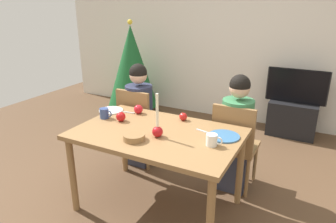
% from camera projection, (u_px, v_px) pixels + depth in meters
% --- Properties ---
extents(ground_plane, '(7.68, 7.68, 0.00)m').
position_uv_depth(ground_plane, '(158.00, 205.00, 2.87)').
color(ground_plane, brown).
extents(back_wall, '(6.40, 0.10, 2.60)m').
position_uv_depth(back_wall, '(242.00, 36.00, 4.59)').
color(back_wall, silver).
rests_on(back_wall, ground).
extents(dining_table, '(1.40, 0.90, 0.75)m').
position_uv_depth(dining_table, '(157.00, 141.00, 2.64)').
color(dining_table, olive).
rests_on(dining_table, ground).
extents(chair_left, '(0.40, 0.40, 0.90)m').
position_uv_depth(chair_left, '(138.00, 122.00, 3.46)').
color(chair_left, olive).
rests_on(chair_left, ground).
extents(chair_right, '(0.40, 0.40, 0.90)m').
position_uv_depth(chair_right, '(234.00, 142.00, 2.98)').
color(chair_right, olive).
rests_on(chair_right, ground).
extents(person_left_child, '(0.30, 0.30, 1.17)m').
position_uv_depth(person_left_child, '(140.00, 117.00, 3.47)').
color(person_left_child, '#33384C').
rests_on(person_left_child, ground).
extents(person_right_child, '(0.30, 0.30, 1.17)m').
position_uv_depth(person_right_child, '(236.00, 135.00, 2.98)').
color(person_right_child, '#33384C').
rests_on(person_right_child, ground).
extents(tv_stand, '(0.64, 0.40, 0.48)m').
position_uv_depth(tv_stand, '(292.00, 118.00, 4.32)').
color(tv_stand, black).
rests_on(tv_stand, ground).
extents(tv, '(0.79, 0.05, 0.46)m').
position_uv_depth(tv, '(297.00, 86.00, 4.16)').
color(tv, black).
rests_on(tv, tv_stand).
extents(christmas_tree, '(0.82, 0.82, 1.53)m').
position_uv_depth(christmas_tree, '(132.00, 66.00, 4.99)').
color(christmas_tree, brown).
rests_on(christmas_tree, ground).
extents(candle_centerpiece, '(0.09, 0.09, 0.37)m').
position_uv_depth(candle_centerpiece, '(157.00, 128.00, 2.49)').
color(candle_centerpiece, red).
rests_on(candle_centerpiece, dining_table).
extents(plate_left, '(0.24, 0.24, 0.01)m').
position_uv_depth(plate_left, '(111.00, 110.00, 3.11)').
color(plate_left, white).
rests_on(plate_left, dining_table).
extents(plate_right, '(0.26, 0.26, 0.01)m').
position_uv_depth(plate_right, '(224.00, 136.00, 2.52)').
color(plate_right, teal).
rests_on(plate_right, dining_table).
extents(mug_left, '(0.13, 0.09, 0.10)m').
position_uv_depth(mug_left, '(105.00, 113.00, 2.90)').
color(mug_left, '#33477F').
rests_on(mug_left, dining_table).
extents(mug_right, '(0.13, 0.09, 0.09)m').
position_uv_depth(mug_right, '(212.00, 140.00, 2.35)').
color(mug_right, white).
rests_on(mug_right, dining_table).
extents(fork_left, '(0.18, 0.04, 0.01)m').
position_uv_depth(fork_left, '(126.00, 112.00, 3.06)').
color(fork_left, silver).
rests_on(fork_left, dining_table).
extents(fork_right, '(0.18, 0.06, 0.01)m').
position_uv_depth(fork_right, '(205.00, 132.00, 2.60)').
color(fork_right, silver).
rests_on(fork_right, dining_table).
extents(bowl_walnuts, '(0.18, 0.18, 0.05)m').
position_uv_depth(bowl_walnuts, '(134.00, 137.00, 2.45)').
color(bowl_walnuts, olive).
rests_on(bowl_walnuts, dining_table).
extents(apple_near_candle, '(0.09, 0.09, 0.09)m').
position_uv_depth(apple_near_candle, '(138.00, 109.00, 3.02)').
color(apple_near_candle, red).
rests_on(apple_near_candle, dining_table).
extents(apple_by_left_plate, '(0.09, 0.09, 0.09)m').
position_uv_depth(apple_by_left_plate, '(121.00, 117.00, 2.83)').
color(apple_by_left_plate, red).
rests_on(apple_by_left_plate, dining_table).
extents(apple_by_right_mug, '(0.07, 0.07, 0.07)m').
position_uv_depth(apple_by_right_mug, '(183.00, 117.00, 2.85)').
color(apple_by_right_mug, red).
rests_on(apple_by_right_mug, dining_table).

